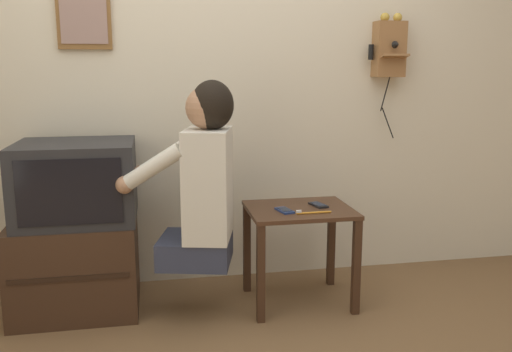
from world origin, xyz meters
TOP-DOWN VIEW (x-y plane):
  - wall_back at (0.00, 1.22)m, footprint 6.80×0.05m
  - side_table at (0.33, 0.74)m, footprint 0.56×0.46m
  - person at (-0.20, 0.67)m, footprint 0.61×0.47m
  - tv_stand at (-0.86, 0.87)m, footprint 0.64×0.53m
  - television at (-0.84, 0.88)m, footprint 0.59×0.53m
  - wall_phone_antique at (0.99, 1.13)m, footprint 0.22×0.18m
  - framed_picture at (-0.78, 1.18)m, footprint 0.29×0.03m
  - cell_phone_held at (0.23, 0.68)m, footprint 0.09×0.13m
  - cell_phone_spare at (0.44, 0.76)m, footprint 0.09×0.13m
  - toothbrush at (0.36, 0.61)m, footprint 0.19×0.01m

SIDE VIEW (x-z plane):
  - tv_stand at x=-0.86m, z-range 0.00..0.50m
  - side_table at x=0.33m, z-range 0.16..0.70m
  - cell_phone_held at x=0.23m, z-range 0.54..0.55m
  - cell_phone_spare at x=0.44m, z-range 0.54..0.55m
  - toothbrush at x=0.36m, z-range 0.54..0.56m
  - television at x=-0.84m, z-range 0.50..0.91m
  - person at x=-0.20m, z-range 0.27..1.21m
  - wall_back at x=0.00m, z-range 0.00..2.55m
  - wall_phone_antique at x=0.99m, z-range 1.03..1.78m
  - framed_picture at x=-0.78m, z-range 1.39..1.80m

